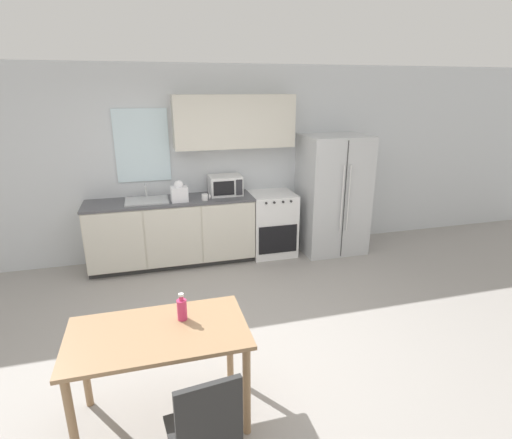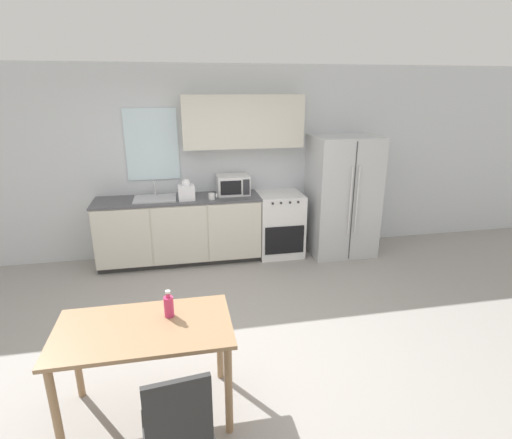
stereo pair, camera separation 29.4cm
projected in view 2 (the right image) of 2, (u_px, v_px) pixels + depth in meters
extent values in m
plane|color=gray|center=(230.00, 340.00, 3.96)|extent=(12.00, 12.00, 0.00)
cube|color=silver|center=(206.00, 163.00, 5.75)|extent=(12.00, 0.06, 2.70)
cube|color=silver|center=(152.00, 144.00, 5.48)|extent=(0.71, 0.04, 0.97)
cube|color=beige|center=(243.00, 121.00, 5.48)|extent=(1.66, 0.32, 0.71)
cube|color=#333333|center=(182.00, 257.00, 5.80)|extent=(2.24, 0.54, 0.08)
cube|color=beige|center=(180.00, 228.00, 5.63)|extent=(2.24, 0.60, 0.83)
cube|color=beige|center=(122.00, 240.00, 5.21)|extent=(0.73, 0.01, 0.81)
cube|color=beige|center=(180.00, 236.00, 5.35)|extent=(0.73, 0.01, 0.81)
cube|color=beige|center=(235.00, 232.00, 5.49)|extent=(0.73, 0.01, 0.81)
cube|color=#4C4C51|center=(178.00, 199.00, 5.50)|extent=(2.26, 0.62, 0.03)
cube|color=white|center=(279.00, 224.00, 5.91)|extent=(0.65, 0.60, 0.93)
cube|color=black|center=(285.00, 240.00, 5.67)|extent=(0.57, 0.01, 0.41)
cylinder|color=#262626|center=(273.00, 203.00, 5.45)|extent=(0.03, 0.02, 0.03)
cylinder|color=#262626|center=(281.00, 203.00, 5.47)|extent=(0.03, 0.02, 0.03)
cylinder|color=#262626|center=(290.00, 203.00, 5.50)|extent=(0.03, 0.02, 0.03)
cylinder|color=#262626|center=(298.00, 202.00, 5.52)|extent=(0.03, 0.02, 0.03)
cube|color=silver|center=(342.00, 196.00, 5.87)|extent=(0.93, 0.76, 1.74)
cube|color=#3F3F3F|center=(353.00, 203.00, 5.51)|extent=(0.01, 0.01, 1.68)
cylinder|color=silver|center=(350.00, 201.00, 5.47)|extent=(0.02, 0.02, 0.96)
cylinder|color=silver|center=(357.00, 201.00, 5.49)|extent=(0.02, 0.02, 0.96)
cube|color=#B7BABC|center=(155.00, 199.00, 5.43)|extent=(0.56, 0.44, 0.02)
cylinder|color=silver|center=(155.00, 188.00, 5.57)|extent=(0.02, 0.02, 0.19)
cylinder|color=silver|center=(154.00, 184.00, 5.48)|extent=(0.02, 0.14, 0.02)
cube|color=silver|center=(233.00, 185.00, 5.67)|extent=(0.45, 0.37, 0.27)
cube|color=black|center=(231.00, 188.00, 5.49)|extent=(0.29, 0.01, 0.19)
cube|color=#2D2D33|center=(246.00, 187.00, 5.53)|extent=(0.09, 0.01, 0.22)
cylinder|color=white|center=(212.00, 196.00, 5.42)|extent=(0.09, 0.09, 0.08)
torus|color=white|center=(216.00, 196.00, 5.43)|extent=(0.02, 0.07, 0.07)
cube|color=white|center=(186.00, 193.00, 5.38)|extent=(0.23, 0.19, 0.20)
sphere|color=white|center=(186.00, 184.00, 5.34)|extent=(0.12, 0.12, 0.12)
cube|color=#997551|center=(144.00, 328.00, 2.85)|extent=(1.25, 0.71, 0.03)
cylinder|color=#997551|center=(56.00, 414.00, 2.59)|extent=(0.06, 0.06, 0.73)
cylinder|color=#997551|center=(229.00, 390.00, 2.80)|extent=(0.06, 0.06, 0.73)
cylinder|color=#997551|center=(76.00, 357.00, 3.14)|extent=(0.06, 0.06, 0.73)
cylinder|color=#997551|center=(220.00, 340.00, 3.35)|extent=(0.06, 0.06, 0.73)
cube|color=#282828|center=(177.00, 428.00, 2.40)|extent=(0.45, 0.45, 0.02)
cube|color=#282828|center=(179.00, 417.00, 2.16)|extent=(0.37, 0.08, 0.48)
cylinder|color=#282828|center=(201.00, 428.00, 2.67)|extent=(0.03, 0.03, 0.43)
cylinder|color=#DB386B|center=(169.00, 307.00, 2.96)|extent=(0.07, 0.07, 0.16)
cylinder|color=#DB386B|center=(168.00, 295.00, 2.93)|extent=(0.03, 0.03, 0.04)
cylinder|color=white|center=(168.00, 292.00, 2.92)|extent=(0.04, 0.04, 0.02)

